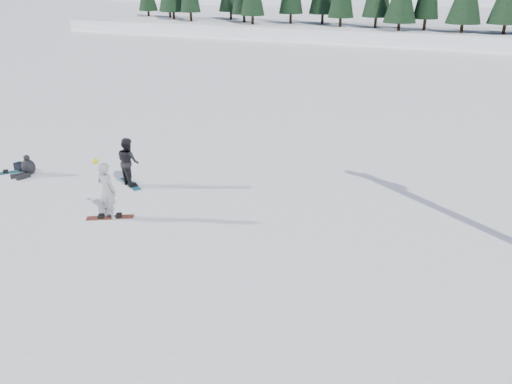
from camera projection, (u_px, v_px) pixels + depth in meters
ground at (65, 208)px, 16.80m from camera, size 420.00×420.00×0.00m
alpine_backdrop at (421, 40)px, 184.98m from camera, size 412.50×227.00×53.20m
snowboarder_woman at (107, 191)px, 15.76m from camera, size 0.74×0.53×2.05m
snowboarder_man at (128, 162)px, 18.43m from camera, size 1.09×0.99×1.81m
seated_rider at (27, 167)px, 19.55m from camera, size 0.73×1.06×0.81m
gear_bag at (20, 167)px, 20.10m from camera, size 0.49×0.37×0.30m
snowboard_woman at (110, 217)px, 16.14m from camera, size 1.43×1.01×0.03m
snowboard_man at (131, 184)px, 18.78m from camera, size 1.42×1.03×0.03m
snowboard_loose_a at (14, 172)px, 19.94m from camera, size 1.19×1.32×0.03m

